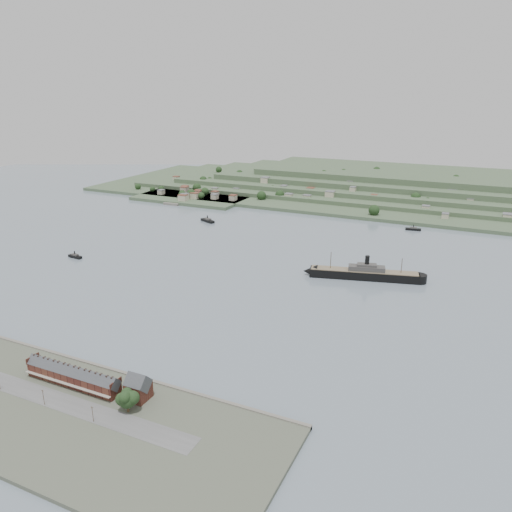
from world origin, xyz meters
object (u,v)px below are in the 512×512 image
at_px(terrace_row, 73,376).
at_px(fig_tree, 127,399).
at_px(steamship, 361,274).
at_px(gabled_building, 138,387).
at_px(tugboat, 75,256).

distance_m(terrace_row, fig_tree, 40.28).
bearing_deg(fig_tree, steamship, 76.15).
bearing_deg(terrace_row, fig_tree, -9.59).
relative_size(gabled_building, steamship, 0.15).
bearing_deg(terrace_row, tugboat, 134.06).
bearing_deg(steamship, fig_tree, -103.85).
height_order(terrace_row, fig_tree, fig_tree).
distance_m(gabled_building, steamship, 217.10).
distance_m(steamship, fig_tree, 226.96).
distance_m(gabled_building, tugboat, 241.62).
height_order(terrace_row, steamship, steamship).
height_order(steamship, tugboat, steamship).
distance_m(terrace_row, steamship, 233.38).
xyz_separation_m(steamship, fig_tree, (-54.33, -220.31, 4.86)).
bearing_deg(steamship, tugboat, -166.65).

